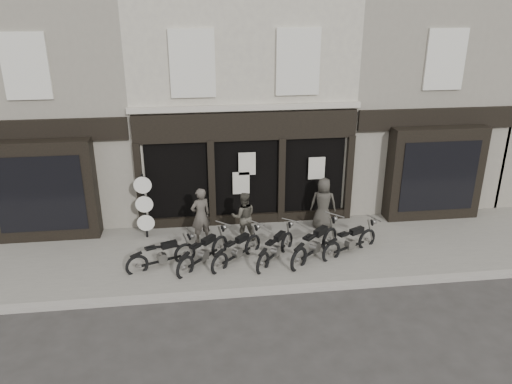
{
  "coord_description": "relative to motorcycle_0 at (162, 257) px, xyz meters",
  "views": [
    {
      "loc": [
        -1.64,
        -12.34,
        7.31
      ],
      "look_at": [
        0.14,
        1.6,
        1.74
      ],
      "focal_mm": 35.0,
      "sensor_mm": 36.0,
      "label": 1
    }
  ],
  "objects": [
    {
      "name": "central_building",
      "position": [
        2.7,
        5.63,
        3.69
      ],
      "size": [
        7.3,
        6.22,
        8.34
      ],
      "color": "beige",
      "rests_on": "ground"
    },
    {
      "name": "neighbour_left",
      "position": [
        -3.65,
        5.57,
        3.65
      ],
      "size": [
        5.6,
        6.73,
        8.34
      ],
      "color": "gray",
      "rests_on": "ground"
    },
    {
      "name": "advert_sign_post",
      "position": [
        -0.58,
        1.88,
        0.7
      ],
      "size": [
        0.55,
        0.35,
        2.25
      ],
      "rotation": [
        0.0,
        0.0,
        -0.01
      ],
      "color": "black",
      "rests_on": "ground"
    },
    {
      "name": "man_right",
      "position": [
        5.12,
        1.88,
        0.59
      ],
      "size": [
        0.96,
        0.76,
        1.72
      ],
      "primitive_type": "imported",
      "rotation": [
        0.0,
        0.0,
        2.86
      ],
      "color": "#35322C",
      "rests_on": "pavement"
    },
    {
      "name": "motorcycle_4",
      "position": [
        4.42,
        -0.01,
        0.06
      ],
      "size": [
        1.91,
        1.83,
        1.14
      ],
      "rotation": [
        0.0,
        0.0,
        0.76
      ],
      "color": "black",
      "rests_on": "ground"
    },
    {
      "name": "motorcycle_5",
      "position": [
        5.53,
        0.12,
        0.01
      ],
      "size": [
        1.97,
        1.23,
        1.02
      ],
      "rotation": [
        0.0,
        0.0,
        0.47
      ],
      "color": "black",
      "rests_on": "ground"
    },
    {
      "name": "motorcycle_0",
      "position": [
        0.0,
        0.0,
        0.0
      ],
      "size": [
        1.95,
        1.05,
        0.99
      ],
      "rotation": [
        0.0,
        0.0,
        0.39
      ],
      "color": "black",
      "rests_on": "ground"
    },
    {
      "name": "motorcycle_2",
      "position": [
        2.13,
        0.04,
        0.01
      ],
      "size": [
        1.69,
        1.63,
        1.01
      ],
      "rotation": [
        0.0,
        0.0,
        0.76
      ],
      "color": "black",
      "rests_on": "ground"
    },
    {
      "name": "pavement",
      "position": [
        2.7,
        0.58,
        -0.33
      ],
      "size": [
        30.0,
        4.2,
        0.12
      ],
      "primitive_type": "cube",
      "color": "slate",
      "rests_on": "ground_plane"
    },
    {
      "name": "motorcycle_1",
      "position": [
        1.17,
        -0.01,
        0.02
      ],
      "size": [
        1.66,
        1.78,
        1.05
      ],
      "rotation": [
        0.0,
        0.0,
        0.83
      ],
      "color": "black",
      "rests_on": "ground"
    },
    {
      "name": "kerb",
      "position": [
        2.7,
        -1.57,
        -0.33
      ],
      "size": [
        30.0,
        0.25,
        0.13
      ],
      "primitive_type": "cube",
      "color": "gray",
      "rests_on": "ground_plane"
    },
    {
      "name": "neighbour_right",
      "position": [
        9.05,
        5.57,
        3.65
      ],
      "size": [
        5.6,
        6.73,
        8.34
      ],
      "color": "gray",
      "rests_on": "ground"
    },
    {
      "name": "man_left",
      "position": [
        1.14,
        1.38,
        0.61
      ],
      "size": [
        0.77,
        0.66,
        1.78
      ],
      "primitive_type": "imported",
      "rotation": [
        0.0,
        0.0,
        3.58
      ],
      "color": "#453F38",
      "rests_on": "pavement"
    },
    {
      "name": "man_centre",
      "position": [
        2.46,
        1.36,
        0.51
      ],
      "size": [
        0.78,
        0.61,
        1.58
      ],
      "primitive_type": "imported",
      "rotation": [
        0.0,
        0.0,
        3.16
      ],
      "color": "#433F36",
      "rests_on": "pavement"
    },
    {
      "name": "ground_plane",
      "position": [
        2.7,
        -0.32,
        -0.39
      ],
      "size": [
        90.0,
        90.0,
        0.0
      ],
      "primitive_type": "plane",
      "color": "#2D2B28",
      "rests_on": "ground"
    },
    {
      "name": "motorcycle_3",
      "position": [
        3.25,
        -0.01,
        0.01
      ],
      "size": [
        1.51,
        1.81,
        1.02
      ],
      "rotation": [
        0.0,
        0.0,
        0.91
      ],
      "color": "black",
      "rests_on": "ground"
    }
  ]
}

